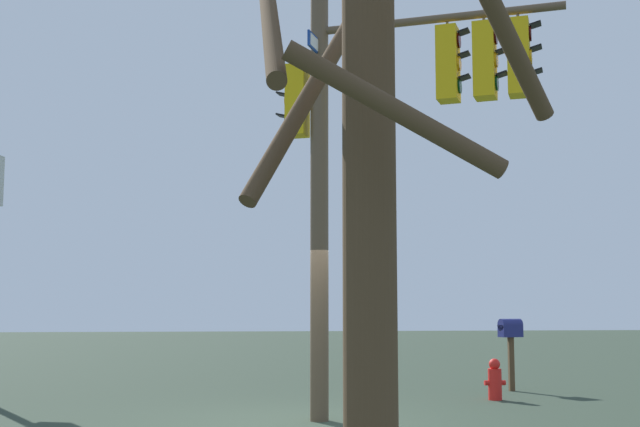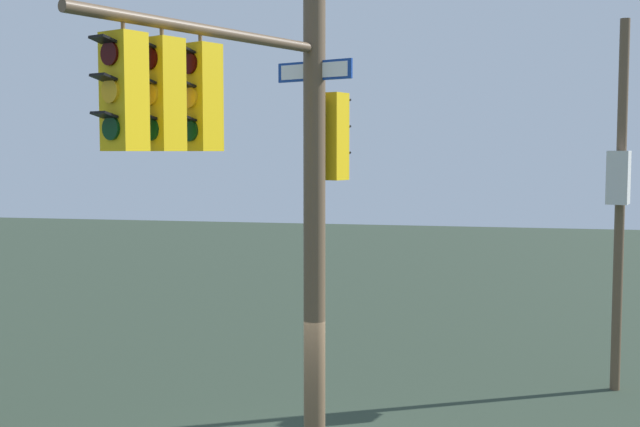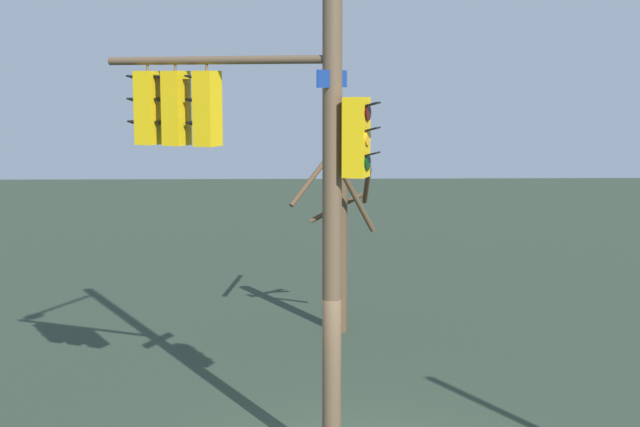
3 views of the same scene
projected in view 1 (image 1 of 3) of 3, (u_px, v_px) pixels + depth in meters
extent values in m
plane|color=#2C392B|center=(299.00, 422.00, 11.91)|extent=(80.00, 80.00, 0.00)
cylinder|color=brown|center=(319.00, 94.00, 12.53)|extent=(0.27, 0.27, 9.78)
cylinder|color=brown|center=(437.00, 19.00, 12.08)|extent=(3.38, 1.59, 0.12)
cube|color=gold|center=(448.00, 64.00, 11.95)|extent=(0.42, 0.45, 1.10)
cylinder|color=#2F0403|center=(459.00, 40.00, 11.94)|extent=(0.12, 0.21, 0.22)
cube|color=black|center=(464.00, 32.00, 11.92)|extent=(0.23, 0.26, 0.06)
cylinder|color=#F2A814|center=(459.00, 63.00, 11.90)|extent=(0.12, 0.21, 0.22)
cube|color=black|center=(464.00, 55.00, 11.89)|extent=(0.23, 0.26, 0.06)
cylinder|color=black|center=(460.00, 86.00, 11.86)|extent=(0.12, 0.21, 0.22)
cube|color=black|center=(465.00, 78.00, 11.85)|extent=(0.23, 0.26, 0.06)
cylinder|color=brown|center=(447.00, 23.00, 12.02)|extent=(0.04, 0.04, 0.15)
cube|color=gold|center=(485.00, 61.00, 11.79)|extent=(0.43, 0.45, 1.10)
cylinder|color=#2F0403|center=(496.00, 37.00, 11.77)|extent=(0.12, 0.21, 0.22)
cube|color=black|center=(501.00, 28.00, 11.76)|extent=(0.24, 0.26, 0.06)
cylinder|color=#F2A814|center=(496.00, 60.00, 11.74)|extent=(0.12, 0.21, 0.22)
cube|color=black|center=(501.00, 51.00, 11.72)|extent=(0.24, 0.26, 0.06)
cylinder|color=black|center=(497.00, 83.00, 11.70)|extent=(0.12, 0.21, 0.22)
cube|color=black|center=(502.00, 74.00, 11.69)|extent=(0.24, 0.26, 0.06)
cylinder|color=brown|center=(484.00, 19.00, 11.86)|extent=(0.04, 0.04, 0.15)
cube|color=gold|center=(519.00, 58.00, 11.64)|extent=(0.42, 0.45, 1.10)
cylinder|color=#2F0403|center=(530.00, 34.00, 11.63)|extent=(0.12, 0.21, 0.22)
cube|color=black|center=(535.00, 25.00, 11.62)|extent=(0.23, 0.26, 0.06)
cylinder|color=#F2A814|center=(531.00, 57.00, 11.59)|extent=(0.12, 0.21, 0.22)
cube|color=black|center=(536.00, 48.00, 11.58)|extent=(0.23, 0.26, 0.06)
cylinder|color=black|center=(532.00, 80.00, 11.56)|extent=(0.12, 0.21, 0.22)
cube|color=black|center=(537.00, 72.00, 11.55)|extent=(0.23, 0.26, 0.06)
cylinder|color=brown|center=(518.00, 15.00, 11.71)|extent=(0.04, 0.04, 0.15)
cube|color=gold|center=(297.00, 101.00, 12.63)|extent=(0.41, 0.44, 1.10)
cylinder|color=#2F0403|center=(287.00, 80.00, 12.71)|extent=(0.11, 0.22, 0.22)
cube|color=black|center=(283.00, 73.00, 12.74)|extent=(0.23, 0.25, 0.06)
cylinder|color=#F2A814|center=(287.00, 102.00, 12.67)|extent=(0.11, 0.22, 0.22)
cube|color=black|center=(283.00, 94.00, 12.71)|extent=(0.23, 0.25, 0.06)
cylinder|color=black|center=(287.00, 123.00, 12.64)|extent=(0.11, 0.22, 0.22)
cube|color=black|center=(283.00, 116.00, 12.67)|extent=(0.23, 0.25, 0.06)
cube|color=navy|center=(319.00, 48.00, 12.61)|extent=(0.46, 1.02, 0.24)
cube|color=white|center=(321.00, 48.00, 12.60)|extent=(0.40, 0.92, 0.18)
cylinder|color=red|center=(495.00, 384.00, 14.63)|extent=(0.24, 0.24, 0.55)
sphere|color=red|center=(494.00, 364.00, 14.67)|extent=(0.20, 0.20, 0.20)
cylinder|color=red|center=(503.00, 383.00, 14.64)|extent=(0.10, 0.09, 0.09)
cylinder|color=red|center=(487.00, 383.00, 14.62)|extent=(0.10, 0.09, 0.09)
cube|color=#4C3823|center=(511.00, 364.00, 16.18)|extent=(0.10, 0.10, 1.05)
cube|color=navy|center=(510.00, 331.00, 16.25)|extent=(0.48, 0.33, 0.24)
cylinder|color=navy|center=(510.00, 325.00, 16.26)|extent=(0.48, 0.33, 0.24)
cylinder|color=#4E3A26|center=(370.00, 269.00, 4.85)|extent=(0.32, 0.32, 3.81)
cylinder|color=#4E3A26|center=(397.00, 111.00, 4.36)|extent=(1.24, 0.22, 0.70)
cylinder|color=#4E3A26|center=(303.00, 106.00, 5.27)|extent=(0.85, 0.89, 1.41)
cylinder|color=#4E3A26|center=(272.00, 35.00, 4.94)|extent=(0.12, 1.25, 0.97)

